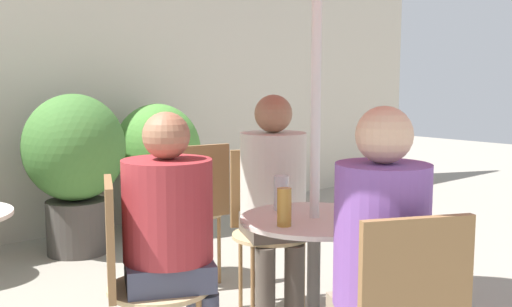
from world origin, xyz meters
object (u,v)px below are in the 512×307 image
(bistro_chair_1, at_px, (135,267))
(seated_person_1, at_px, (172,229))
(seated_person_2, at_px, (379,252))
(beer_glass_2, at_px, (281,193))
(bistro_chair_0, at_px, (266,215))
(potted_plant_1, at_px, (75,160))
(potted_plant_2, at_px, (158,159))
(cafe_table_near, at_px, (314,265))
(bistro_chair_4, at_px, (196,201))
(beer_glass_0, at_px, (284,207))
(seated_person_0, at_px, (274,188))
(beer_glass_1, at_px, (362,201))

(bistro_chair_1, bearing_deg, seated_person_1, -90.00)
(bistro_chair_1, distance_m, seated_person_2, 1.04)
(bistro_chair_1, relative_size, beer_glass_2, 5.67)
(bistro_chair_0, distance_m, seated_person_1, 1.03)
(seated_person_2, height_order, beer_glass_2, seated_person_2)
(potted_plant_1, xyz_separation_m, potted_plant_2, (0.82, 0.15, -0.08))
(cafe_table_near, bearing_deg, bistro_chair_4, 78.48)
(cafe_table_near, bearing_deg, bistro_chair_0, 64.05)
(potted_plant_1, bearing_deg, bistro_chair_0, -78.56)
(beer_glass_0, bearing_deg, cafe_table_near, 6.64)
(bistro_chair_0, bearing_deg, potted_plant_1, 127.39)
(cafe_table_near, bearing_deg, seated_person_0, 64.05)
(beer_glass_1, bearing_deg, seated_person_0, 79.28)
(bistro_chair_0, xyz_separation_m, beer_glass_2, (-0.35, -0.50, 0.25))
(bistro_chair_1, height_order, potted_plant_1, potted_plant_1)
(cafe_table_near, bearing_deg, beer_glass_0, -173.36)
(seated_person_2, xyz_separation_m, potted_plant_1, (0.27, 3.07, -0.02))
(bistro_chair_1, height_order, bistro_chair_4, same)
(seated_person_0, xyz_separation_m, beer_glass_2, (-0.29, -0.36, 0.06))
(beer_glass_1, xyz_separation_m, potted_plant_2, (0.67, 2.80, -0.16))
(bistro_chair_1, distance_m, beer_glass_2, 0.76)
(bistro_chair_1, bearing_deg, seated_person_0, -51.25)
(bistro_chair_1, xyz_separation_m, beer_glass_0, (0.50, -0.37, 0.25))
(cafe_table_near, distance_m, bistro_chair_0, 0.80)
(seated_person_0, bearing_deg, seated_person_1, -134.91)
(bistro_chair_4, distance_m, seated_person_1, 1.33)
(beer_glass_1, xyz_separation_m, beer_glass_2, (-0.15, 0.37, 0.00))
(seated_person_0, xyz_separation_m, potted_plant_1, (-0.29, 1.92, -0.02))
(bistro_chair_1, xyz_separation_m, bistro_chair_4, (0.98, 0.95, 0.00))
(bistro_chair_1, height_order, seated_person_1, seated_person_1)
(cafe_table_near, xyz_separation_m, beer_glass_2, (-0.01, 0.21, 0.30))
(beer_glass_0, bearing_deg, bistro_chair_1, 143.63)
(beer_glass_0, bearing_deg, beer_glass_2, 49.19)
(bistro_chair_1, relative_size, seated_person_0, 0.74)
(bistro_chair_1, height_order, beer_glass_2, bistro_chair_1)
(beer_glass_0, bearing_deg, potted_plant_1, 85.55)
(bistro_chair_0, height_order, beer_glass_2, bistro_chair_0)
(seated_person_1, bearing_deg, bistro_chair_4, -13.35)
(cafe_table_near, height_order, potted_plant_1, potted_plant_1)
(beer_glass_1, bearing_deg, bistro_chair_1, 149.48)
(bistro_chair_1, relative_size, potted_plant_1, 0.76)
(beer_glass_1, bearing_deg, bistro_chair_4, 85.13)
(cafe_table_near, bearing_deg, potted_plant_2, 73.01)
(bistro_chair_4, xyz_separation_m, beer_glass_0, (-0.47, -1.32, 0.25))
(seated_person_2, bearing_deg, seated_person_0, -90.00)
(seated_person_2, height_order, potted_plant_2, seated_person_2)
(beer_glass_2, bearing_deg, beer_glass_0, -130.81)
(bistro_chair_0, height_order, potted_plant_1, potted_plant_1)
(bistro_chair_1, height_order, beer_glass_1, bistro_chair_1)
(bistro_chair_1, height_order, beer_glass_0, bistro_chair_1)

